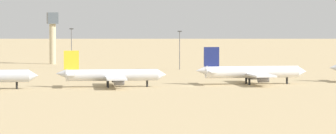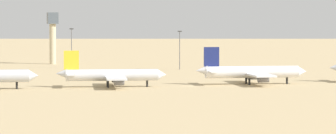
# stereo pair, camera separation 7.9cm
# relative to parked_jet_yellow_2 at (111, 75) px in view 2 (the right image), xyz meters

# --- Properties ---
(ground) EXTENTS (4000.00, 4000.00, 0.00)m
(ground) POSITION_rel_parked_jet_yellow_2_xyz_m (27.48, -2.35, -4.06)
(ground) COLOR tan
(parked_jet_yellow_2) EXTENTS (37.48, 31.88, 12.40)m
(parked_jet_yellow_2) POSITION_rel_parked_jet_yellow_2_xyz_m (0.00, 0.00, 0.00)
(parked_jet_yellow_2) COLOR silver
(parked_jet_yellow_2) RESTS_ON ground
(parked_jet_navy_3) EXTENTS (40.00, 33.83, 13.21)m
(parked_jet_navy_3) POSITION_rel_parked_jet_yellow_2_xyz_m (50.19, 0.49, 0.27)
(parked_jet_navy_3) COLOR white
(parked_jet_navy_3) RESTS_ON ground
(control_tower) EXTENTS (5.20, 5.20, 25.70)m
(control_tower) POSITION_rel_parked_jet_yellow_2_xyz_m (1.94, 159.16, 11.45)
(control_tower) COLOR #C6B793
(control_tower) RESTS_ON ground
(light_pole_west) EXTENTS (1.80, 0.50, 18.36)m
(light_pole_west) POSITION_rel_parked_jet_yellow_2_xyz_m (4.93, 117.69, 6.36)
(light_pole_west) COLOR #59595E
(light_pole_west) RESTS_ON ground
(light_pole_mid) EXTENTS (1.80, 0.50, 17.34)m
(light_pole_mid) POSITION_rel_parked_jet_yellow_2_xyz_m (50.34, 96.38, 5.84)
(light_pole_mid) COLOR #59595E
(light_pole_mid) RESTS_ON ground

